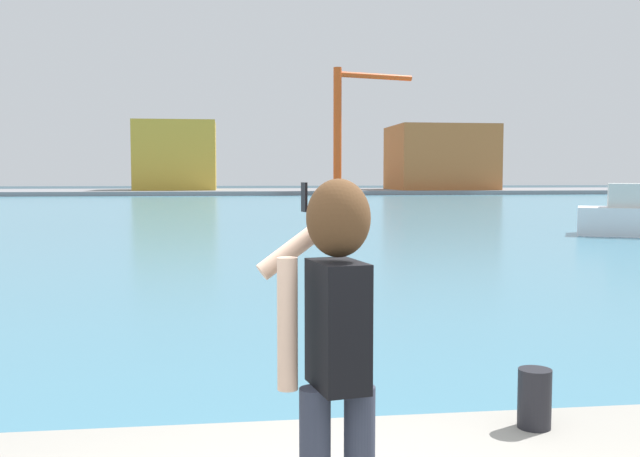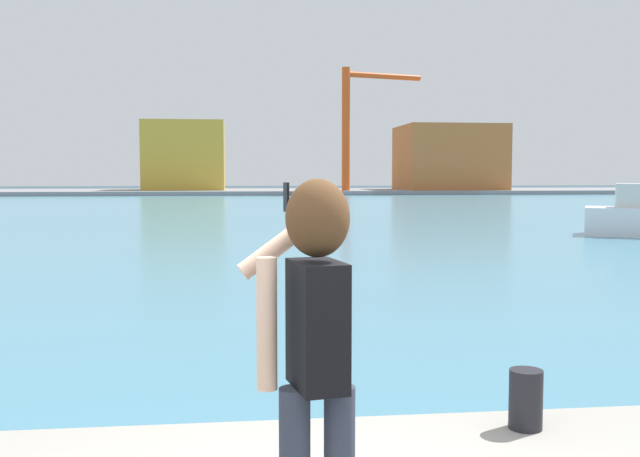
% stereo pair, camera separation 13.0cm
% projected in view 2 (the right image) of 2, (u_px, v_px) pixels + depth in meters
% --- Properties ---
extents(ground_plane, '(220.00, 220.00, 0.00)m').
position_uv_depth(ground_plane, '(239.00, 208.00, 52.79)').
color(ground_plane, '#334751').
extents(harbor_water, '(140.00, 100.00, 0.02)m').
position_uv_depth(harbor_water, '(239.00, 207.00, 54.77)').
color(harbor_water, teal).
rests_on(harbor_water, ground_plane).
extents(far_shore_dock, '(140.00, 20.00, 0.51)m').
position_uv_depth(far_shore_dock, '(237.00, 192.00, 94.36)').
color(far_shore_dock, gray).
rests_on(far_shore_dock, ground_plane).
extents(person_photographer, '(0.53, 0.55, 1.74)m').
position_uv_depth(person_photographer, '(314.00, 333.00, 3.17)').
color(person_photographer, '#2D3342').
rests_on(person_photographer, quay_promenade).
extents(harbor_bollard, '(0.23, 0.23, 0.41)m').
position_uv_depth(harbor_bollard, '(526.00, 399.00, 5.00)').
color(harbor_bollard, black).
rests_on(harbor_bollard, quay_promenade).
extents(warehouse_left, '(10.14, 10.13, 8.73)m').
position_uv_depth(warehouse_left, '(185.00, 156.00, 93.63)').
color(warehouse_left, gold).
rests_on(warehouse_left, far_shore_dock).
extents(warehouse_right, '(12.71, 11.58, 8.36)m').
position_uv_depth(warehouse_right, '(449.00, 158.00, 95.24)').
color(warehouse_right, '#B26633').
rests_on(warehouse_right, far_shore_dock).
extents(port_crane, '(10.43, 3.56, 14.96)m').
position_uv_depth(port_crane, '(355.00, 116.00, 88.70)').
color(port_crane, '#D84C19').
rests_on(port_crane, far_shore_dock).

